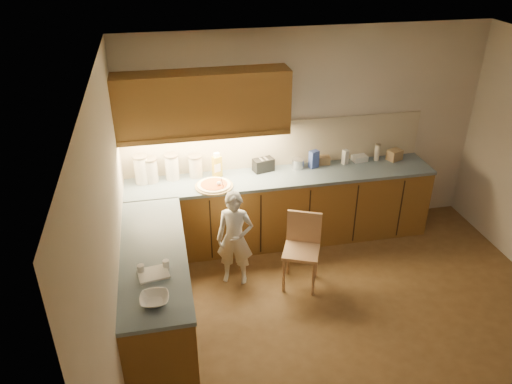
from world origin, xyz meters
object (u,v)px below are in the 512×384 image
pizza_on_board (214,185)px  oil_jug (217,166)px  toaster (263,165)px  child (235,239)px  wooden_chair (302,244)px

pizza_on_board → oil_jug: size_ratio=1.44×
pizza_on_board → oil_jug: oil_jug is taller
toaster → pizza_on_board: bearing=-168.7°
pizza_on_board → child: (0.14, -0.57, -0.38)m
child → oil_jug: (-0.06, 0.84, 0.50)m
pizza_on_board → toaster: size_ratio=1.61×
oil_jug → toaster: bearing=3.7°
pizza_on_board → wooden_chair: bearing=-40.5°
child → oil_jug: 0.98m
child → wooden_chair: size_ratio=1.32×
child → toaster: (0.51, 0.88, 0.44)m
pizza_on_board → toaster: (0.65, 0.30, 0.06)m
oil_jug → wooden_chair: bearing=-51.8°
pizza_on_board → wooden_chair: pizza_on_board is taller
oil_jug → toaster: oil_jug is taller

